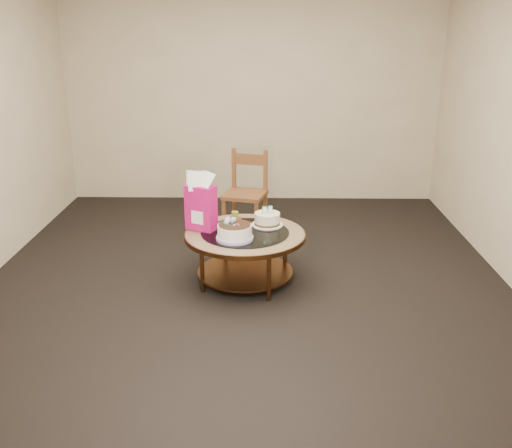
{
  "coord_description": "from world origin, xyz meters",
  "views": [
    {
      "loc": [
        0.17,
        -4.47,
        2.12
      ],
      "look_at": [
        0.09,
        0.02,
        0.52
      ],
      "focal_mm": 40.0,
      "sensor_mm": 36.0,
      "label": 1
    }
  ],
  "objects_px": {
    "decorated_cake": "(234,232)",
    "dining_chair": "(246,193)",
    "gift_bag": "(201,202)",
    "coffee_table": "(245,241)",
    "cream_cake": "(267,219)"
  },
  "relations": [
    {
      "from": "decorated_cake",
      "to": "dining_chair",
      "type": "height_order",
      "value": "dining_chair"
    },
    {
      "from": "coffee_table",
      "to": "dining_chair",
      "type": "xyz_separation_m",
      "value": [
        -0.03,
        1.22,
        0.06
      ]
    },
    {
      "from": "gift_bag",
      "to": "cream_cake",
      "type": "bearing_deg",
      "value": 35.3
    },
    {
      "from": "coffee_table",
      "to": "decorated_cake",
      "type": "xyz_separation_m",
      "value": [
        -0.08,
        -0.17,
        0.14
      ]
    },
    {
      "from": "gift_bag",
      "to": "dining_chair",
      "type": "relative_size",
      "value": 0.56
    },
    {
      "from": "decorated_cake",
      "to": "gift_bag",
      "type": "bearing_deg",
      "value": 141.07
    },
    {
      "from": "decorated_cake",
      "to": "cream_cake",
      "type": "relative_size",
      "value": 1.11
    },
    {
      "from": "decorated_cake",
      "to": "dining_chair",
      "type": "bearing_deg",
      "value": 88.14
    },
    {
      "from": "coffee_table",
      "to": "gift_bag",
      "type": "xyz_separation_m",
      "value": [
        -0.37,
        0.07,
        0.32
      ]
    },
    {
      "from": "coffee_table",
      "to": "decorated_cake",
      "type": "distance_m",
      "value": 0.23
    },
    {
      "from": "dining_chair",
      "to": "cream_cake",
      "type": "bearing_deg",
      "value": -63.55
    },
    {
      "from": "gift_bag",
      "to": "coffee_table",
      "type": "bearing_deg",
      "value": 13.84
    },
    {
      "from": "coffee_table",
      "to": "cream_cake",
      "type": "distance_m",
      "value": 0.29
    },
    {
      "from": "cream_cake",
      "to": "dining_chair",
      "type": "xyz_separation_m",
      "value": [
        -0.22,
        1.05,
        -0.07
      ]
    },
    {
      "from": "cream_cake",
      "to": "dining_chair",
      "type": "bearing_deg",
      "value": 81.44
    }
  ]
}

